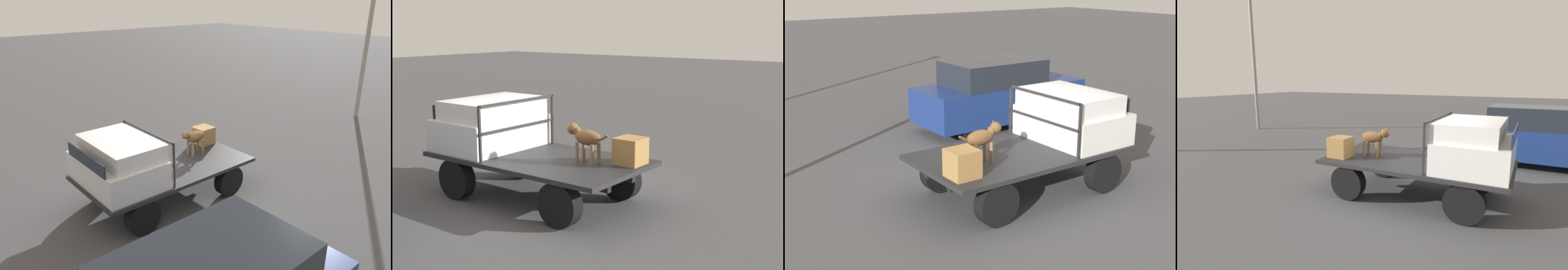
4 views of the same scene
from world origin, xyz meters
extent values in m
plane|color=#474749|center=(0.00, 0.00, 0.00)|extent=(80.00, 80.00, 0.00)
cylinder|color=black|center=(1.22, 0.87, 0.37)|extent=(0.74, 0.24, 0.74)
cylinder|color=black|center=(1.22, -0.87, 0.37)|extent=(0.74, 0.24, 0.74)
cylinder|color=black|center=(-1.22, 0.87, 0.37)|extent=(0.74, 0.24, 0.74)
cylinder|color=black|center=(-1.22, -0.87, 0.37)|extent=(0.74, 0.24, 0.74)
cube|color=black|center=(0.00, 0.36, 0.63)|extent=(3.61, 0.10, 0.18)
cube|color=black|center=(0.00, -0.36, 0.63)|extent=(3.61, 0.10, 0.18)
cube|color=#232326|center=(0.00, 0.00, 0.76)|extent=(3.92, 2.06, 0.08)
cube|color=silver|center=(1.23, 0.00, 1.10)|extent=(1.37, 1.94, 0.59)
cube|color=silver|center=(1.12, 0.00, 1.58)|extent=(1.17, 1.78, 0.36)
cube|color=black|center=(1.90, 0.00, 1.52)|extent=(0.02, 1.59, 0.27)
cube|color=#232326|center=(0.47, 0.95, 1.30)|extent=(0.04, 0.04, 0.99)
cube|color=#232326|center=(0.47, -0.95, 1.30)|extent=(0.04, 0.04, 0.99)
cube|color=#232326|center=(0.47, 0.00, 1.77)|extent=(0.04, 1.90, 0.04)
cube|color=#232326|center=(0.47, 0.00, 1.30)|extent=(0.04, 1.90, 0.04)
cylinder|color=brown|center=(-0.86, -0.03, 0.98)|extent=(0.06, 0.06, 0.36)
cylinder|color=brown|center=(-0.86, -0.23, 0.98)|extent=(0.06, 0.06, 0.36)
cylinder|color=brown|center=(-1.18, -0.03, 0.98)|extent=(0.06, 0.06, 0.36)
cylinder|color=brown|center=(-1.18, -0.23, 0.98)|extent=(0.06, 0.06, 0.36)
ellipsoid|color=brown|center=(-1.02, -0.13, 1.25)|extent=(0.52, 0.26, 0.26)
sphere|color=brown|center=(-0.88, -0.13, 1.20)|extent=(0.12, 0.12, 0.12)
cylinder|color=brown|center=(-0.80, -0.13, 1.32)|extent=(0.19, 0.14, 0.18)
sphere|color=brown|center=(-0.70, -0.13, 1.37)|extent=(0.20, 0.20, 0.20)
cone|color=brown|center=(-0.62, -0.13, 1.35)|extent=(0.11, 0.11, 0.11)
cone|color=brown|center=(-0.71, -0.07, 1.45)|extent=(0.06, 0.08, 0.10)
cone|color=brown|center=(-0.71, -0.18, 1.45)|extent=(0.06, 0.08, 0.10)
cylinder|color=brown|center=(-1.33, -0.13, 1.28)|extent=(0.22, 0.04, 0.15)
cube|color=olive|center=(-1.63, -0.51, 1.03)|extent=(0.46, 0.46, 0.46)
camera|label=1|loc=(4.66, 6.54, 4.57)|focal=35.00mm
camera|label=2|loc=(-6.41, 7.09, 3.13)|focal=50.00mm
camera|label=3|loc=(-6.01, -7.23, 3.90)|focal=50.00mm
camera|label=4|loc=(2.16, -6.13, 2.56)|focal=28.00mm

